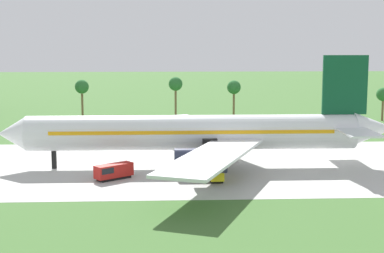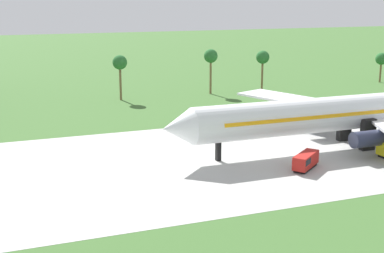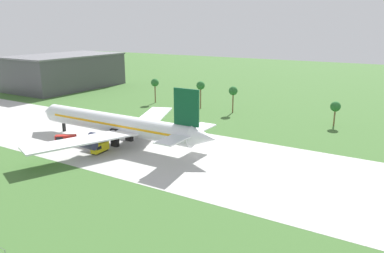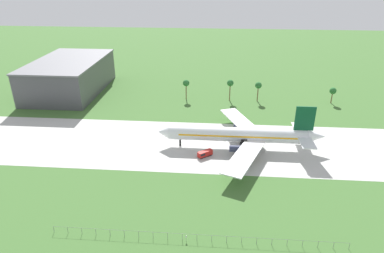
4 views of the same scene
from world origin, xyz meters
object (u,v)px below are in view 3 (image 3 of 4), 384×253
object	(u,v)px
catering_van	(65,139)
terminal_building	(66,71)
jet_airliner	(119,124)
baggage_tug	(100,148)

from	to	relation	value
catering_van	terminal_building	size ratio (longest dim) A/B	0.10
catering_van	jet_airliner	bearing A→B (deg)	30.64
baggage_tug	catering_van	xyz separation A→B (m)	(-15.67, 1.19, -0.17)
jet_airliner	terminal_building	bearing A→B (deg)	146.92
jet_airliner	catering_van	world-z (taller)	jet_airliner
terminal_building	jet_airliner	bearing A→B (deg)	-33.08
jet_airliner	terminal_building	size ratio (longest dim) A/B	1.10
jet_airliner	catering_van	distance (m)	17.34
jet_airliner	catering_van	bearing A→B (deg)	-149.36
jet_airliner	terminal_building	distance (m)	116.09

